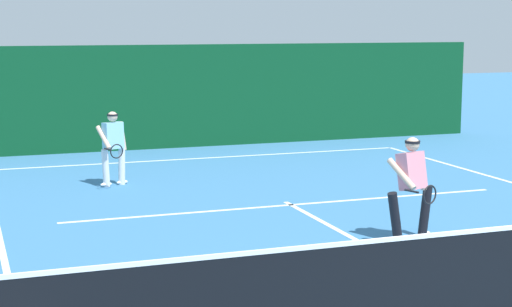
{
  "coord_description": "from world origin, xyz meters",
  "views": [
    {
      "loc": [
        -5.71,
        -7.91,
        3.33
      ],
      "look_at": [
        -0.69,
        6.13,
        1.0
      ],
      "focal_mm": 58.76,
      "sensor_mm": 36.0,
      "label": 1
    }
  ],
  "objects": [
    {
      "name": "court_line_service",
      "position": [
        0.0,
        6.13,
        0.0
      ],
      "size": [
        8.49,
        0.1,
        0.01
      ],
      "primitive_type": "cube",
      "color": "white",
      "rests_on": "ground_plane"
    },
    {
      "name": "player_far",
      "position": [
        -2.74,
        9.09,
        0.84
      ],
      "size": [
        0.66,
        0.89,
        1.54
      ],
      "rotation": [
        0.0,
        0.0,
        3.5
      ],
      "color": "silver",
      "rests_on": "ground_plane"
    },
    {
      "name": "back_fence_windscreen",
      "position": [
        0.0,
        13.85,
        1.38
      ],
      "size": [
        17.37,
        0.12,
        2.76
      ],
      "primitive_type": "cube",
      "color": "#0A4121",
      "rests_on": "ground_plane"
    },
    {
      "name": "court_line_baseline_far",
      "position": [
        0.0,
        11.88,
        0.0
      ],
      "size": [
        10.41,
        0.1,
        0.01
      ],
      "primitive_type": "cube",
      "color": "white",
      "rests_on": "ground_plane"
    },
    {
      "name": "tennis_net",
      "position": [
        0.0,
        0.0,
        0.52
      ],
      "size": [
        11.41,
        0.09,
        1.09
      ],
      "color": "#1E4723",
      "rests_on": "ground_plane"
    },
    {
      "name": "court_line_centre",
      "position": [
        0.0,
        3.2,
        0.0
      ],
      "size": [
        0.1,
        6.4,
        0.01
      ],
      "primitive_type": "cube",
      "color": "white",
      "rests_on": "ground_plane"
    },
    {
      "name": "player_near",
      "position": [
        0.77,
        3.14,
        0.89
      ],
      "size": [
        0.97,
        0.94,
        1.62
      ],
      "rotation": [
        0.0,
        0.0,
        3.48
      ],
      "color": "black",
      "rests_on": "ground_plane"
    }
  ]
}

